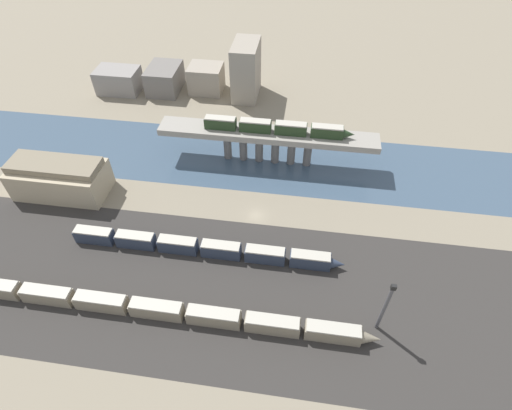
% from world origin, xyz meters
% --- Properties ---
extents(ground_plane, '(400.00, 400.00, 0.00)m').
position_xyz_m(ground_plane, '(0.00, 0.00, 0.00)').
color(ground_plane, gray).
extents(railbed_yard, '(280.00, 42.00, 0.01)m').
position_xyz_m(railbed_yard, '(0.00, -24.00, 0.00)').
color(railbed_yard, '#33302D').
rests_on(railbed_yard, ground).
extents(river_water, '(320.00, 29.03, 0.01)m').
position_xyz_m(river_water, '(0.00, 23.43, 0.00)').
color(river_water, '#3D5166').
rests_on(river_water, ground).
extents(bridge, '(63.89, 7.71, 10.67)m').
position_xyz_m(bridge, '(0.00, 23.43, 8.44)').
color(bridge, gray).
rests_on(bridge, ground).
extents(train_on_bridge, '(42.88, 2.85, 3.46)m').
position_xyz_m(train_on_bridge, '(2.71, 23.43, 12.35)').
color(train_on_bridge, '#23381E').
rests_on(train_on_bridge, bridge).
extents(train_yard_near, '(101.78, 3.06, 3.81)m').
position_xyz_m(train_yard_near, '(-21.53, -31.74, 1.87)').
color(train_yard_near, gray).
rests_on(train_yard_near, ground).
extents(train_yard_mid, '(66.26, 3.00, 3.89)m').
position_xyz_m(train_yard_mid, '(-10.67, -14.14, 1.91)').
color(train_yard_mid, '#2D384C').
rests_on(train_yard_mid, ground).
extents(warehouse_building, '(24.99, 12.03, 10.44)m').
position_xyz_m(warehouse_building, '(-54.78, 1.80, 4.96)').
color(warehouse_building, tan).
rests_on(warehouse_building, ground).
extents(signal_tower, '(1.00, 0.73, 15.55)m').
position_xyz_m(signal_tower, '(29.50, -28.19, 7.94)').
color(signal_tower, '#4C4C51').
rests_on(signal_tower, ground).
extents(city_block_far_left, '(15.49, 10.32, 8.57)m').
position_xyz_m(city_block_far_left, '(-60.24, 57.39, 4.28)').
color(city_block_far_left, gray).
rests_on(city_block_far_left, ground).
extents(city_block_left, '(11.37, 14.92, 9.07)m').
position_xyz_m(city_block_left, '(-43.34, 60.61, 4.54)').
color(city_block_left, slate).
rests_on(city_block_left, ground).
extents(city_block_center, '(12.17, 10.46, 9.85)m').
position_xyz_m(city_block_center, '(-27.69, 62.06, 4.92)').
color(city_block_center, gray).
rests_on(city_block_center, ground).
extents(city_block_right, '(8.84, 15.95, 19.62)m').
position_xyz_m(city_block_right, '(-12.39, 61.04, 9.81)').
color(city_block_right, gray).
rests_on(city_block_right, ground).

